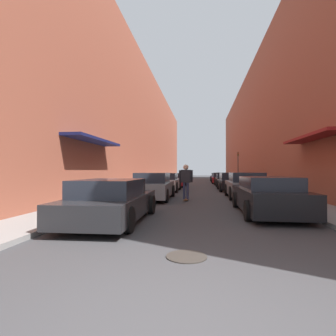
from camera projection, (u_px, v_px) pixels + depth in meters
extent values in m
plane|color=#38383A|center=(200.00, 187.00, 24.02)|extent=(121.28, 121.28, 0.00)
cube|color=gray|center=(162.00, 183.00, 30.06)|extent=(1.80, 55.13, 0.12)
cube|color=gray|center=(240.00, 183.00, 28.93)|extent=(1.80, 55.13, 0.12)
cube|color=brown|center=(137.00, 131.00, 30.49)|extent=(4.00, 55.13, 12.29)
cube|color=#141947|center=(94.00, 141.00, 12.38)|extent=(1.00, 4.80, 0.12)
cube|color=brown|center=(267.00, 127.00, 28.62)|extent=(4.00, 55.13, 12.49)
cube|color=maroon|center=(313.00, 137.00, 11.13)|extent=(1.00, 4.80, 0.12)
cube|color=#232326|center=(112.00, 205.00, 7.64)|extent=(1.93, 4.55, 0.57)
cube|color=#232833|center=(110.00, 188.00, 7.42)|extent=(1.65, 2.38, 0.48)
cylinder|color=black|center=(102.00, 204.00, 9.14)|extent=(0.18, 0.63, 0.63)
cylinder|color=black|center=(151.00, 205.00, 8.91)|extent=(0.18, 0.63, 0.63)
cylinder|color=black|center=(58.00, 218.00, 6.37)|extent=(0.18, 0.63, 0.63)
cylinder|color=black|center=(129.00, 220.00, 6.14)|extent=(0.18, 0.63, 0.63)
cube|color=gray|center=(154.00, 189.00, 13.58)|extent=(1.85, 4.53, 0.69)
cube|color=#232833|center=(153.00, 178.00, 13.37)|extent=(1.59, 2.37, 0.50)
cylinder|color=black|center=(143.00, 191.00, 15.07)|extent=(0.18, 0.64, 0.64)
cylinder|color=black|center=(173.00, 191.00, 14.85)|extent=(0.18, 0.64, 0.64)
cylinder|color=black|center=(130.00, 195.00, 12.31)|extent=(0.18, 0.64, 0.64)
cylinder|color=black|center=(166.00, 196.00, 12.09)|extent=(0.18, 0.64, 0.64)
cube|color=silver|center=(166.00, 184.00, 18.79)|extent=(1.76, 4.17, 0.66)
cube|color=#232833|center=(166.00, 176.00, 18.59)|extent=(1.54, 2.17, 0.45)
cylinder|color=black|center=(157.00, 185.00, 20.18)|extent=(0.18, 0.71, 0.71)
cylinder|color=black|center=(180.00, 185.00, 19.96)|extent=(0.18, 0.71, 0.71)
cylinder|color=black|center=(151.00, 187.00, 17.62)|extent=(0.18, 0.71, 0.71)
cylinder|color=black|center=(176.00, 187.00, 17.40)|extent=(0.18, 0.71, 0.71)
cube|color=maroon|center=(174.00, 181.00, 24.14)|extent=(2.00, 4.56, 0.62)
cube|color=#232833|center=(174.00, 175.00, 23.92)|extent=(1.72, 2.39, 0.46)
cylinder|color=black|center=(166.00, 182.00, 25.64)|extent=(0.18, 0.66, 0.66)
cylinder|color=black|center=(185.00, 182.00, 25.40)|extent=(0.18, 0.66, 0.66)
cylinder|color=black|center=(162.00, 184.00, 22.86)|extent=(0.18, 0.66, 0.66)
cylinder|color=black|center=(183.00, 184.00, 22.62)|extent=(0.18, 0.66, 0.66)
cube|color=black|center=(267.00, 199.00, 8.95)|extent=(1.79, 4.69, 0.69)
cube|color=#232833|center=(269.00, 183.00, 8.72)|extent=(1.57, 2.44, 0.41)
cylinder|color=black|center=(235.00, 200.00, 10.50)|extent=(0.18, 0.61, 0.61)
cylinder|color=black|center=(281.00, 200.00, 10.27)|extent=(0.18, 0.61, 0.61)
cylinder|color=black|center=(248.00, 211.00, 7.62)|extent=(0.18, 0.61, 0.61)
cylinder|color=black|center=(312.00, 212.00, 7.39)|extent=(0.18, 0.61, 0.61)
cube|color=gray|center=(246.00, 188.00, 14.01)|extent=(1.83, 3.98, 0.69)
cube|color=#232833|center=(246.00, 177.00, 13.82)|extent=(1.61, 2.07, 0.49)
cylinder|color=black|center=(226.00, 190.00, 15.35)|extent=(0.18, 0.70, 0.70)
cylinder|color=black|center=(258.00, 190.00, 15.11)|extent=(0.18, 0.70, 0.70)
cylinder|color=black|center=(231.00, 193.00, 12.90)|extent=(0.18, 0.70, 0.70)
cylinder|color=black|center=(269.00, 194.00, 12.67)|extent=(0.18, 0.70, 0.70)
cube|color=black|center=(231.00, 184.00, 19.34)|extent=(1.75, 4.39, 0.61)
cube|color=#232833|center=(231.00, 176.00, 19.13)|extent=(1.52, 2.29, 0.53)
cylinder|color=black|center=(218.00, 185.00, 20.79)|extent=(0.18, 0.68, 0.68)
cylinder|color=black|center=(240.00, 185.00, 20.58)|extent=(0.18, 0.68, 0.68)
cylinder|color=black|center=(221.00, 187.00, 18.11)|extent=(0.18, 0.68, 0.68)
cylinder|color=black|center=(245.00, 187.00, 17.89)|extent=(0.18, 0.68, 0.68)
cube|color=black|center=(225.00, 181.00, 25.00)|extent=(1.82, 4.76, 0.61)
cube|color=#232833|center=(225.00, 175.00, 24.77)|extent=(1.56, 2.49, 0.51)
cylinder|color=black|center=(215.00, 182.00, 26.56)|extent=(0.18, 0.66, 0.66)
cylinder|color=black|center=(232.00, 182.00, 26.34)|extent=(0.18, 0.66, 0.66)
cylinder|color=black|center=(217.00, 183.00, 23.65)|extent=(0.18, 0.66, 0.66)
cylinder|color=black|center=(236.00, 183.00, 23.43)|extent=(0.18, 0.66, 0.66)
cube|color=maroon|center=(221.00, 180.00, 29.97)|extent=(2.05, 4.03, 0.56)
cube|color=#232833|center=(221.00, 175.00, 29.78)|extent=(1.77, 2.11, 0.51)
cylinder|color=black|center=(212.00, 180.00, 31.32)|extent=(0.18, 0.64, 0.64)
cylinder|color=black|center=(228.00, 180.00, 31.07)|extent=(0.18, 0.64, 0.64)
cylinder|color=black|center=(213.00, 181.00, 28.87)|extent=(0.18, 0.64, 0.64)
cylinder|color=black|center=(230.00, 181.00, 28.63)|extent=(0.18, 0.64, 0.64)
cube|color=navy|center=(218.00, 178.00, 35.67)|extent=(1.96, 4.61, 0.58)
cube|color=#232833|center=(218.00, 174.00, 35.45)|extent=(1.69, 2.41, 0.41)
cylinder|color=black|center=(211.00, 179.00, 37.19)|extent=(0.18, 0.66, 0.66)
cylinder|color=black|center=(224.00, 179.00, 36.95)|extent=(0.18, 0.66, 0.66)
cylinder|color=black|center=(211.00, 179.00, 34.38)|extent=(0.18, 0.66, 0.66)
cylinder|color=black|center=(226.00, 179.00, 34.14)|extent=(0.18, 0.66, 0.66)
cube|color=brown|center=(186.00, 199.00, 12.83)|extent=(0.20, 0.78, 0.02)
cylinder|color=beige|center=(185.00, 200.00, 13.08)|extent=(0.03, 0.06, 0.06)
cylinder|color=beige|center=(188.00, 200.00, 13.07)|extent=(0.03, 0.06, 0.06)
cylinder|color=beige|center=(184.00, 201.00, 12.59)|extent=(0.03, 0.06, 0.06)
cylinder|color=beige|center=(187.00, 201.00, 12.57)|extent=(0.03, 0.06, 0.06)
cylinder|color=#2D3351|center=(184.00, 191.00, 12.84)|extent=(0.12, 0.12, 0.82)
cylinder|color=#2D3351|center=(188.00, 191.00, 12.82)|extent=(0.12, 0.12, 0.82)
cube|color=#232328|center=(186.00, 176.00, 12.84)|extent=(0.49, 0.22, 0.62)
sphere|color=beige|center=(186.00, 167.00, 12.84)|extent=(0.26, 0.26, 0.26)
cylinder|color=#232328|center=(180.00, 176.00, 12.88)|extent=(0.10, 0.10, 0.59)
cylinder|color=#232328|center=(192.00, 176.00, 12.80)|extent=(0.10, 0.10, 0.59)
cylinder|color=#332D28|center=(186.00, 256.00, 4.46)|extent=(0.70, 0.70, 0.02)
cylinder|color=#2D2D2D|center=(238.00, 167.00, 31.27)|extent=(0.10, 0.10, 3.55)
cube|color=#332D0F|center=(238.00, 154.00, 31.29)|extent=(0.16, 0.16, 0.45)
sphere|color=red|center=(238.00, 153.00, 31.20)|extent=(0.11, 0.11, 0.11)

